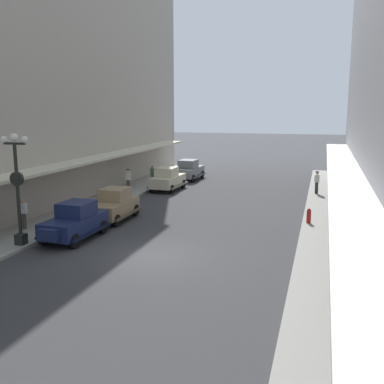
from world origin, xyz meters
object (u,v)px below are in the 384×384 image
pedestrian_3 (128,180)px  pedestrian_4 (337,203)px  parked_car_0 (113,204)px  pedestrian_2 (317,182)px  lamp_post_with_clock (17,184)px  parked_car_3 (168,178)px  parked_car_1 (75,220)px  pedestrian_5 (24,214)px  pedestrian_1 (153,175)px  fire_hydrant (309,216)px  pedestrian_0 (357,236)px  parked_car_2 (189,169)px

pedestrian_3 → pedestrian_4: size_ratio=1.02×
parked_car_0 → pedestrian_2: size_ratio=2.56×
lamp_post_with_clock → parked_car_3: bearing=84.3°
parked_car_0 → lamp_post_with_clock: (-1.80, -6.07, 2.04)m
parked_car_1 → parked_car_3: bearing=90.3°
parked_car_1 → pedestrian_5: 3.28m
parked_car_0 → pedestrian_1: 11.30m
parked_car_0 → parked_car_3: 10.12m
pedestrian_3 → pedestrian_5: pedestrian_3 is taller
parked_car_3 → pedestrian_5: parked_car_3 is taller
lamp_post_with_clock → fire_hydrant: lamp_post_with_clock is taller
parked_car_3 → lamp_post_with_clock: (-1.61, -16.19, 2.04)m
parked_car_1 → pedestrian_0: size_ratio=2.62×
parked_car_0 → parked_car_2: size_ratio=0.99×
pedestrian_1 → pedestrian_3: bearing=-107.1°
parked_car_1 → fire_hydrant: size_ratio=5.23×
parked_car_3 → fire_hydrant: (11.14, -8.29, -0.38)m
parked_car_1 → pedestrian_5: (-3.25, 0.41, 0.05)m
pedestrian_2 → pedestrian_3: size_ratio=1.00×
parked_car_2 → fire_hydrant: 17.78m
pedestrian_3 → pedestrian_5: 11.95m
parked_car_3 → pedestrian_4: 14.26m
parked_car_1 → pedestrian_0: 13.24m
fire_hydrant → pedestrian_5: size_ratio=0.50×
lamp_post_with_clock → pedestrian_4: 17.32m
pedestrian_3 → pedestrian_2: bearing=11.5°
parked_car_0 → pedestrian_5: parked_car_0 is taller
pedestrian_1 → pedestrian_2: size_ratio=0.98×
parked_car_3 → lamp_post_with_clock: lamp_post_with_clock is taller
pedestrian_0 → parked_car_0: bearing=165.7°
fire_hydrant → parked_car_0: bearing=-170.5°
parked_car_3 → pedestrian_1: (-1.67, 1.02, 0.05)m
parked_car_2 → pedestrian_0: size_ratio=2.63×
pedestrian_2 → pedestrian_3: bearing=-168.5°
pedestrian_0 → pedestrian_4: bearing=95.3°
lamp_post_with_clock → pedestrian_2: (12.99, 17.16, -1.97)m
parked_car_2 → parked_car_3: size_ratio=1.00×
pedestrian_2 → fire_hydrant: bearing=-91.5°
parked_car_3 → pedestrian_5: (-3.17, -13.82, 0.05)m
pedestrian_2 → pedestrian_4: pedestrian_2 is taller
parked_car_3 → fire_hydrant: parked_car_3 is taller
parked_car_3 → lamp_post_with_clock: 16.40m
pedestrian_2 → parked_car_0: bearing=-135.3°
fire_hydrant → lamp_post_with_clock: bearing=-148.2°
pedestrian_4 → pedestrian_5: bearing=-155.4°
parked_car_1 → pedestrian_3: parked_car_1 is taller
fire_hydrant → pedestrian_0: size_ratio=0.50×
parked_car_0 → parked_car_3: (-0.19, 10.12, 0.00)m
parked_car_0 → pedestrian_3: 8.69m
fire_hydrant → parked_car_1: bearing=-151.8°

